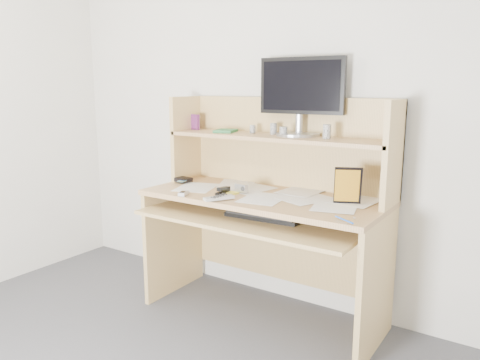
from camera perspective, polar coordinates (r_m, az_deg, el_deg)
The scene contains 19 objects.
back_wall at distance 2.91m, azimuth 6.17°, elevation 9.02°, with size 3.60×0.04×2.50m, color silver.
desk at distance 2.77m, azimuth 3.64°, elevation -2.65°, with size 1.40×0.70×1.30m.
paper_clutter at distance 2.69m, azimuth 2.80°, elevation -1.79°, with size 1.32×0.54×0.01m, color white.
keyboard at distance 2.59m, azimuth 2.99°, elevation -4.34°, with size 0.44×0.18×0.03m.
tv_remote at distance 2.56m, azimuth -2.59°, elevation -2.20°, with size 0.05×0.17×0.02m, color #A2A29D.
flip_phone at distance 2.70m, azimuth -6.90°, elevation -1.55°, with size 0.04×0.08×0.02m, color #B4B4B6.
stapler at distance 2.71m, azimuth -2.13°, elevation -1.24°, with size 0.03×0.12×0.04m, color black.
wallet at distance 3.07m, azimuth -6.90°, elevation 0.06°, with size 0.10×0.08×0.02m, color black.
sticky_note_pad at distance 2.72m, azimuth -1.09°, elevation -1.60°, with size 0.07×0.07×0.01m, color #F4EA40.
digital_camera at distance 2.74m, azimuth 0.17°, elevation -0.97°, with size 0.08×0.03×0.05m, color #BCBCBE.
game_case at distance 2.51m, azimuth 13.01°, elevation -0.66°, with size 0.14×0.02×0.20m, color black.
blue_pen at distance 2.21m, azimuth 12.57°, elevation -4.76°, with size 0.01×0.01×0.13m, color blue.
card_box at distance 3.15m, azimuth -5.52°, elevation 7.05°, with size 0.07×0.02×0.10m, color maroon.
shelf_book at distance 2.97m, azimuth -1.76°, elevation 6.01°, with size 0.12×0.16×0.02m, color #327D4F.
chip_stack_a at distance 2.90m, azimuth 1.55°, elevation 6.23°, with size 0.04×0.04×0.05m, color black.
chip_stack_b at distance 2.83m, azimuth 4.10°, elevation 6.25°, with size 0.04×0.04×0.07m, color silver.
chip_stack_c at distance 2.72m, azimuth 5.32°, elevation 5.90°, with size 0.04×0.04×0.06m, color black.
chip_stack_d at distance 2.62m, azimuth 10.56°, elevation 5.82°, with size 0.05×0.05×0.08m, color silver.
monitor at distance 2.77m, azimuth 7.44°, elevation 10.34°, with size 0.52×0.26×0.45m.
Camera 1 is at (1.34, -0.78, 1.36)m, focal length 35.00 mm.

